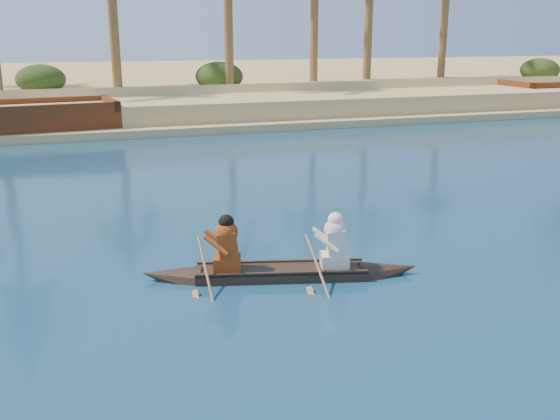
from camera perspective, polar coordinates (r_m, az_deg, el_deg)
name	(u,v)px	position (r m, az deg, el deg)	size (l,w,h in m)	color
sandy_embankment	(81,85)	(52.75, -17.70, 10.80)	(150.00, 51.00, 1.50)	tan
shrub_cluster	(89,94)	(37.36, -17.05, 10.14)	(100.00, 6.00, 2.40)	#213914
canoe	(281,263)	(11.74, 0.11, -4.91)	(5.22, 2.00, 1.44)	#32261B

